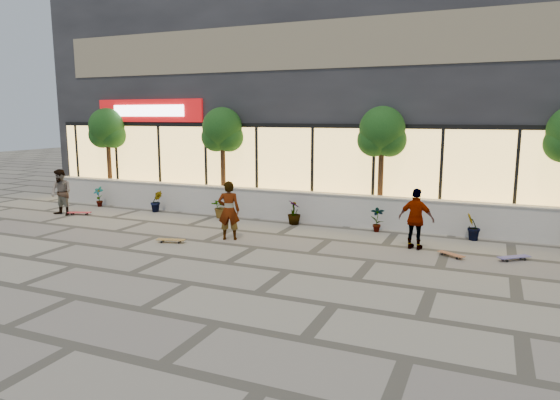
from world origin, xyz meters
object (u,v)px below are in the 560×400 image
at_px(skater_center, 229,210).
at_px(skater_right_near, 416,219).
at_px(tree_mideast, 382,135).
at_px(skateboard_left, 80,213).
at_px(tree_midwest, 222,132).
at_px(skateboard_center, 171,240).
at_px(skateboard_right_far, 514,257).
at_px(skater_left, 61,192).
at_px(skateboard_right_near, 451,254).
at_px(tree_west, 107,131).

distance_m(skater_center, skater_right_near, 5.30).
xyz_separation_m(tree_mideast, skateboard_left, (-10.45, -2.85, -2.90)).
distance_m(tree_midwest, skater_right_near, 8.41).
relative_size(skateboard_center, skateboard_left, 1.00).
relative_size(skateboard_center, skateboard_right_far, 1.05).
bearing_deg(skater_left, tree_midwest, 33.68).
height_order(skater_right_near, skateboard_right_near, skater_right_near).
bearing_deg(skateboard_center, tree_west, 128.00).
xyz_separation_m(tree_midwest, skateboard_center, (1.05, -4.94, -2.90)).
bearing_deg(skater_center, skateboard_left, -30.38).
bearing_deg(skateboard_right_far, skater_left, 141.70).
bearing_deg(tree_west, tree_midwest, 0.00).
bearing_deg(tree_mideast, skateboard_center, -135.04).
bearing_deg(skateboard_right_near, skater_right_near, -170.82).
bearing_deg(tree_west, skateboard_right_near, -13.27).
distance_m(skater_left, skateboard_center, 6.32).
bearing_deg(skateboard_right_near, skateboard_center, -134.83).
distance_m(skater_center, skateboard_right_near, 6.25).
bearing_deg(tree_west, skateboard_center, -37.01).
height_order(skater_left, skater_right_near, skater_left).
bearing_deg(skateboard_center, skater_right_near, 2.41).
xyz_separation_m(tree_west, skateboard_left, (1.05, -2.85, -2.90)).
xyz_separation_m(tree_midwest, skater_left, (-4.96, -3.15, -2.14)).
distance_m(skater_left, skateboard_right_near, 13.55).
bearing_deg(tree_midwest, tree_mideast, 0.00).
relative_size(tree_west, tree_mideast, 1.00).
distance_m(skater_center, skateboard_left, 6.99).
distance_m(skater_right_near, skateboard_right_far, 2.57).
relative_size(tree_mideast, skateboard_left, 4.58).
relative_size(skater_left, skater_right_near, 1.01).
bearing_deg(skateboard_right_near, tree_west, -160.27).
bearing_deg(skater_center, skateboard_right_near, 164.34).
bearing_deg(skater_left, skateboard_left, 32.26).
bearing_deg(tree_midwest, skater_right_near, -20.81).
bearing_deg(tree_midwest, skateboard_right_near, -21.16).
height_order(skater_center, skateboard_center, skater_center).
xyz_separation_m(skateboard_center, skateboard_right_far, (9.00, 1.91, 0.00)).
bearing_deg(skateboard_right_far, skateboard_left, 140.52).
relative_size(skater_right_near, skateboard_right_near, 2.30).
xyz_separation_m(tree_mideast, skater_right_near, (1.60, -2.89, -2.15)).
relative_size(skater_left, skateboard_center, 1.97).
bearing_deg(tree_west, skateboard_right_far, -11.03).
relative_size(tree_west, skater_right_near, 2.34).
distance_m(tree_west, skater_right_near, 13.59).
xyz_separation_m(tree_west, skater_center, (7.91, -3.94, -2.12)).
relative_size(skater_center, skateboard_right_near, 2.39).
bearing_deg(skateboard_right_far, tree_mideast, 104.44).
bearing_deg(skateboard_right_far, tree_west, 130.21).
bearing_deg(skateboard_right_far, skateboard_right_near, 152.15).
bearing_deg(tree_mideast, skater_center, -132.38).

